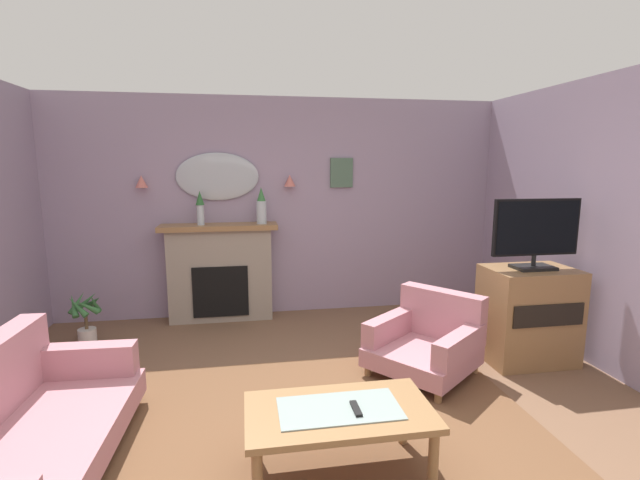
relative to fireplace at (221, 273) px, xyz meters
name	(u,v)px	position (x,y,z in m)	size (l,w,h in m)	color
floor	(323,461)	(0.75, -2.75, -0.62)	(6.43, 6.83, 0.10)	brown
wall_back	(281,207)	(0.75, 0.22, 0.75)	(6.43, 0.10, 2.65)	#9E8CA8
patterned_rug	(318,435)	(0.75, -2.55, -0.56)	(3.20, 2.40, 0.01)	brown
fireplace	(221,273)	(0.00, 0.00, 0.00)	(1.36, 0.36, 1.16)	gray
mantel_vase_right	(200,206)	(-0.20, -0.03, 0.81)	(0.10, 0.10, 0.39)	silver
mantel_vase_centre	(261,207)	(0.50, -0.03, 0.79)	(0.12, 0.12, 0.43)	silver
wall_mirror	(218,177)	(0.00, 0.14, 1.14)	(0.96, 0.06, 0.56)	#B2BCC6
wall_sconce_left	(141,182)	(-0.85, 0.09, 1.09)	(0.14, 0.14, 0.14)	#D17066
wall_sconce_right	(290,181)	(0.85, 0.09, 1.09)	(0.14, 0.14, 0.14)	#D17066
framed_picture	(341,173)	(1.50, 0.15, 1.18)	(0.28, 0.03, 0.36)	#4C6B56
coffee_table	(339,418)	(0.81, -2.97, -0.19)	(1.10, 0.60, 0.45)	olive
tv_remote	(356,409)	(0.90, -3.01, -0.12)	(0.04, 0.16, 0.02)	black
floral_couch	(13,431)	(-1.07, -2.69, -0.25)	(0.93, 1.75, 0.76)	#B77A84
armchair_near_fireplace	(428,339)	(1.89, -1.75, -0.27)	(1.14, 1.14, 0.71)	#B77A84
tv_cabinet	(528,315)	(2.92, -1.67, -0.12)	(0.80, 0.57, 0.90)	olive
tv_flatscreen	(536,232)	(2.92, -1.69, 0.68)	(0.84, 0.24, 0.65)	black
potted_plant_small_fern	(86,317)	(-1.36, -0.53, -0.28)	(0.36, 0.36, 0.55)	silver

